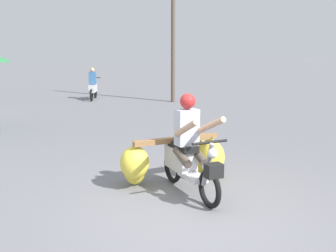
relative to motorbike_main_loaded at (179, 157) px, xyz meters
name	(u,v)px	position (x,y,z in m)	size (l,w,h in m)	color
ground_plane	(191,217)	(-0.30, -1.22, -0.49)	(120.00, 120.00, 0.00)	slate
motorbike_main_loaded	(179,157)	(0.00, 0.00, 0.00)	(1.83, 1.86, 1.58)	black
motorbike_distant_ahead_left	(93,87)	(0.40, 11.50, 0.07)	(0.68, 1.57, 1.40)	black
utility_pole	(173,23)	(3.47, 9.72, 2.74)	(0.18, 0.18, 6.47)	brown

